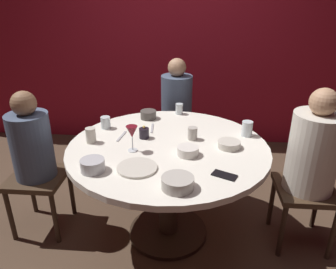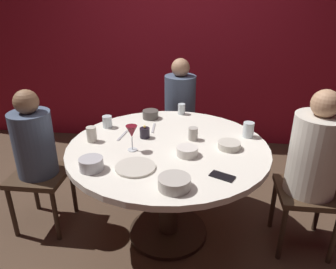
{
  "view_description": "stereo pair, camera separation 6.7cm",
  "coord_description": "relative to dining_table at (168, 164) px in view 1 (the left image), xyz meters",
  "views": [
    {
      "loc": [
        0.17,
        -1.98,
        1.73
      ],
      "look_at": [
        0.0,
        0.0,
        0.84
      ],
      "focal_mm": 34.4,
      "sensor_mm": 36.0,
      "label": 1
    },
    {
      "loc": [
        0.23,
        -1.98,
        1.73
      ],
      "look_at": [
        0.0,
        0.0,
        0.84
      ],
      "focal_mm": 34.4,
      "sensor_mm": 36.0,
      "label": 2
    }
  ],
  "objects": [
    {
      "name": "ground_plane",
      "position": [
        0.0,
        0.0,
        -0.61
      ],
      "size": [
        8.0,
        8.0,
        0.0
      ],
      "primitive_type": "plane",
      "color": "#4C3828"
    },
    {
      "name": "back_wall",
      "position": [
        0.0,
        1.81,
        0.69
      ],
      "size": [
        6.0,
        0.1,
        2.6
      ],
      "primitive_type": "cube",
      "color": "maroon",
      "rests_on": "ground"
    },
    {
      "name": "dining_table",
      "position": [
        0.0,
        0.0,
        0.0
      ],
      "size": [
        1.38,
        1.38,
        0.76
      ],
      "color": "silver",
      "rests_on": "ground"
    },
    {
      "name": "seated_diner_left",
      "position": [
        -0.98,
        0.0,
        0.08
      ],
      "size": [
        0.4,
        0.4,
        1.12
      ],
      "rotation": [
        0.0,
        0.0,
        6.28
      ],
      "color": "#3F2D1E",
      "rests_on": "ground"
    },
    {
      "name": "seated_diner_back",
      "position": [
        0.0,
        0.99,
        0.11
      ],
      "size": [
        0.4,
        0.4,
        1.17
      ],
      "rotation": [
        0.0,
        0.0,
        4.71
      ],
      "color": "#3F2D1E",
      "rests_on": "ground"
    },
    {
      "name": "seated_diner_right",
      "position": [
        0.97,
        0.0,
        0.12
      ],
      "size": [
        0.4,
        0.4,
        1.19
      ],
      "rotation": [
        0.0,
        0.0,
        3.14
      ],
      "color": "#3F2D1E",
      "rests_on": "ground"
    },
    {
      "name": "candle_holder",
      "position": [
        -0.18,
        0.11,
        0.19
      ],
      "size": [
        0.07,
        0.07,
        0.1
      ],
      "color": "black",
      "rests_on": "dining_table"
    },
    {
      "name": "wine_glass",
      "position": [
        -0.23,
        -0.1,
        0.28
      ],
      "size": [
        0.08,
        0.08,
        0.18
      ],
      "color": "silver",
      "rests_on": "dining_table"
    },
    {
      "name": "dinner_plate",
      "position": [
        -0.16,
        -0.34,
        0.16
      ],
      "size": [
        0.24,
        0.24,
        0.01
      ],
      "primitive_type": "cylinder",
      "color": "beige",
      "rests_on": "dining_table"
    },
    {
      "name": "cell_phone",
      "position": [
        0.36,
        -0.37,
        0.15
      ],
      "size": [
        0.16,
        0.12,
        0.01
      ],
      "primitive_type": "cube",
      "rotation": [
        0.0,
        0.0,
        4.26
      ],
      "color": "black",
      "rests_on": "dining_table"
    },
    {
      "name": "bowl_serving_large",
      "position": [
        -0.41,
        -0.38,
        0.19
      ],
      "size": [
        0.14,
        0.14,
        0.07
      ],
      "primitive_type": "cylinder",
      "color": "#B7B7BC",
      "rests_on": "dining_table"
    },
    {
      "name": "bowl_salad_center",
      "position": [
        -0.21,
        0.49,
        0.18
      ],
      "size": [
        0.13,
        0.13,
        0.07
      ],
      "primitive_type": "cylinder",
      "color": "#4C4742",
      "rests_on": "dining_table"
    },
    {
      "name": "bowl_small_white",
      "position": [
        0.41,
        0.0,
        0.17
      ],
      "size": [
        0.15,
        0.15,
        0.05
      ],
      "primitive_type": "cylinder",
      "color": "beige",
      "rests_on": "dining_table"
    },
    {
      "name": "bowl_sauce_side",
      "position": [
        0.14,
        -0.13,
        0.18
      ],
      "size": [
        0.14,
        0.14,
        0.06
      ],
      "primitive_type": "cylinder",
      "color": "silver",
      "rests_on": "dining_table"
    },
    {
      "name": "bowl_rice_portion",
      "position": [
        0.1,
        -0.52,
        0.18
      ],
      "size": [
        0.18,
        0.18,
        0.07
      ],
      "primitive_type": "cylinder",
      "color": "#B2ADA3",
      "rests_on": "dining_table"
    },
    {
      "name": "cup_near_candle",
      "position": [
        0.56,
        0.21,
        0.21
      ],
      "size": [
        0.08,
        0.08,
        0.11
      ],
      "primitive_type": "cylinder",
      "color": "silver",
      "rests_on": "dining_table"
    },
    {
      "name": "cup_by_left_diner",
      "position": [
        0.17,
        0.11,
        0.2
      ],
      "size": [
        0.07,
        0.07,
        0.09
      ],
      "primitive_type": "cylinder",
      "color": "#B2ADA3",
      "rests_on": "dining_table"
    },
    {
      "name": "cup_by_right_diner",
      "position": [
        0.04,
        0.62,
        0.2
      ],
      "size": [
        0.06,
        0.06,
        0.09
      ],
      "primitive_type": "cylinder",
      "color": "silver",
      "rests_on": "dining_table"
    },
    {
      "name": "cup_center_front",
      "position": [
        -0.54,
        -0.0,
        0.2
      ],
      "size": [
        0.07,
        0.07,
        0.11
      ],
      "primitive_type": "cylinder",
      "color": "beige",
      "rests_on": "dining_table"
    },
    {
      "name": "cup_far_edge",
      "position": [
        -0.5,
        0.26,
        0.2
      ],
      "size": [
        0.07,
        0.07,
        0.09
      ],
      "primitive_type": "cylinder",
      "color": "silver",
      "rests_on": "dining_table"
    },
    {
      "name": "fork_near_plate",
      "position": [
        -0.15,
        0.28,
        0.15
      ],
      "size": [
        0.03,
        0.18,
        0.01
      ],
      "primitive_type": "cube",
      "rotation": [
        0.0,
        0.0,
        0.07
      ],
      "color": "#B7B7BC",
      "rests_on": "dining_table"
    },
    {
      "name": "knife_near_plate",
      "position": [
        -0.35,
        0.11,
        0.15
      ],
      "size": [
        0.04,
        0.18,
        0.01
      ],
      "primitive_type": "cube",
      "rotation": [
        0.0,
        0.0,
        -0.14
      ],
      "color": "#B7B7BC",
      "rests_on": "dining_table"
    }
  ]
}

